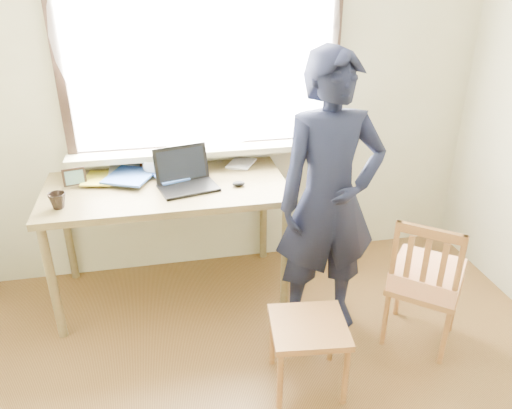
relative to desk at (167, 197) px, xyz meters
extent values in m
cube|color=beige|center=(0.50, 0.37, 0.57)|extent=(3.50, 0.02, 2.60)
cube|color=white|center=(0.30, 0.36, 0.87)|extent=(1.70, 0.01, 1.30)
cube|color=black|center=(0.30, 0.34, 0.19)|extent=(1.82, 0.06, 0.06)
cube|color=black|center=(-0.58, 0.34, 0.87)|extent=(0.06, 0.06, 1.30)
cube|color=black|center=(1.18, 0.34, 0.87)|extent=(0.06, 0.06, 1.30)
cube|color=beige|center=(0.30, 0.27, 0.20)|extent=(1.85, 0.20, 0.04)
cube|color=white|center=(0.30, 0.28, 0.97)|extent=(1.95, 0.02, 1.65)
cube|color=brown|center=(0.00, 0.00, 0.06)|extent=(1.52, 0.76, 0.04)
cylinder|color=brown|center=(-0.70, -0.32, -0.34)|extent=(0.05, 0.05, 0.77)
cylinder|color=brown|center=(-0.70, 0.32, -0.34)|extent=(0.05, 0.05, 0.77)
cylinder|color=brown|center=(0.70, -0.32, -0.34)|extent=(0.05, 0.05, 0.77)
cylinder|color=brown|center=(0.70, 0.32, -0.34)|extent=(0.05, 0.05, 0.77)
cube|color=black|center=(0.13, -0.08, 0.09)|extent=(0.39, 0.32, 0.02)
cube|color=black|center=(0.11, 0.04, 0.21)|extent=(0.35, 0.15, 0.23)
cube|color=black|center=(0.11, 0.04, 0.21)|extent=(0.31, 0.12, 0.19)
cube|color=black|center=(0.14, -0.09, 0.10)|extent=(0.33, 0.21, 0.00)
imported|color=white|center=(-0.07, 0.20, 0.14)|extent=(0.19, 0.19, 0.11)
imported|color=black|center=(-0.62, -0.20, 0.13)|extent=(0.10, 0.10, 0.09)
ellipsoid|color=black|center=(0.45, -0.10, 0.10)|extent=(0.08, 0.06, 0.03)
cube|color=white|center=(-0.20, 0.29, 0.09)|extent=(0.26, 0.23, 0.00)
cube|color=#A5441E|center=(-0.19, 0.22, 0.10)|extent=(0.32, 0.31, 0.02)
cube|color=#A5441E|center=(0.05, 0.28, 0.10)|extent=(0.33, 0.33, 0.01)
cube|color=white|center=(-0.17, 0.10, 0.11)|extent=(0.29, 0.32, 0.02)
cube|color=white|center=(-0.04, 0.20, 0.10)|extent=(0.36, 0.33, 0.01)
cube|color=#3962BB|center=(0.03, 0.10, 0.11)|extent=(0.32, 0.35, 0.02)
cube|color=white|center=(-0.16, 0.24, 0.12)|extent=(0.32, 0.32, 0.02)
imported|color=white|center=(-0.37, 0.22, 0.10)|extent=(0.21, 0.28, 0.03)
imported|color=white|center=(0.46, 0.29, 0.09)|extent=(0.24, 0.27, 0.02)
cube|color=black|center=(-0.56, 0.10, 0.14)|extent=(0.14, 0.04, 0.11)
cube|color=#32662D|center=(-0.56, 0.10, 0.14)|extent=(0.11, 0.03, 0.08)
cube|color=#966231|center=(0.66, -0.99, -0.35)|extent=(0.43, 0.41, 0.04)
cylinder|color=#966231|center=(0.47, -1.13, -0.55)|extent=(0.03, 0.03, 0.36)
cylinder|color=#966231|center=(0.51, -0.81, -0.55)|extent=(0.03, 0.03, 0.36)
cylinder|color=#966231|center=(0.81, -1.17, -0.55)|extent=(0.03, 0.03, 0.36)
cylinder|color=#966231|center=(0.84, -0.85, -0.55)|extent=(0.03, 0.03, 0.36)
cube|color=#966231|center=(1.43, -0.77, -0.35)|extent=(0.54, 0.54, 0.04)
cylinder|color=#966231|center=(1.66, -0.76, -0.55)|extent=(0.03, 0.03, 0.36)
cylinder|color=#966231|center=(1.46, -1.00, -0.55)|extent=(0.03, 0.03, 0.36)
cylinder|color=#966231|center=(1.41, -0.54, -0.55)|extent=(0.03, 0.03, 0.36)
cylinder|color=#966231|center=(1.20, -0.79, -0.55)|extent=(0.03, 0.03, 0.36)
cylinder|color=#966231|center=(1.45, -1.01, -0.11)|extent=(0.03, 0.03, 0.44)
cylinder|color=#966231|center=(1.19, -0.79, -0.11)|extent=(0.03, 0.03, 0.44)
cube|color=#966231|center=(1.32, -0.90, 0.09)|extent=(0.29, 0.25, 0.05)
cube|color=#966231|center=(1.39, -0.96, -0.13)|extent=(0.04, 0.03, 0.36)
cube|color=#966231|center=(1.32, -0.90, -0.13)|extent=(0.04, 0.03, 0.36)
cube|color=#966231|center=(1.26, -0.84, -0.13)|extent=(0.04, 0.03, 0.36)
cube|color=#D54C15|center=(1.43, -0.77, -0.27)|extent=(0.53, 0.53, 0.12)
imported|color=black|center=(0.91, -0.49, 0.13)|extent=(0.63, 0.41, 1.71)
camera|label=1|loc=(-0.02, -2.93, 1.37)|focal=35.00mm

